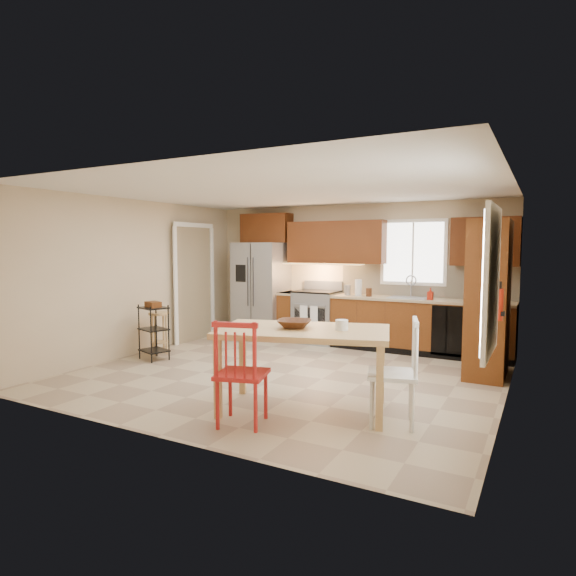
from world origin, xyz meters
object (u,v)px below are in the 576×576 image
at_px(soap_bottle, 430,294).
at_px(fire_extinguisher, 498,304).
at_px(table_bowl, 294,328).
at_px(pantry, 488,299).
at_px(chair_red, 242,372).
at_px(range_stove, 317,317).
at_px(utility_cart, 154,332).
at_px(chair_white, 392,372).
at_px(table_jar, 342,327).
at_px(refrigerator, 261,290).
at_px(dining_table, 303,370).
at_px(bar_stool, 159,333).

relative_size(soap_bottle, fire_extinguisher, 0.53).
height_order(fire_extinguisher, table_bowl, fire_extinguisher).
xyz_separation_m(soap_bottle, fire_extinguisher, (1.15, -1.95, 0.10)).
relative_size(pantry, chair_red, 2.01).
bearing_deg(range_stove, utility_cart, -124.55).
bearing_deg(chair_white, table_jar, 67.43).
bearing_deg(refrigerator, table_jar, -47.46).
bearing_deg(pantry, chair_white, -104.92).
bearing_deg(table_jar, soap_bottle, 85.77).
xyz_separation_m(chair_white, table_jar, (-0.56, 0.06, 0.39)).
distance_m(soap_bottle, table_bowl, 3.38).
bearing_deg(table_bowl, chair_red, -110.16).
xyz_separation_m(soap_bottle, utility_cart, (-3.69, -2.33, -0.57)).
bearing_deg(chair_red, utility_cart, 132.91).
bearing_deg(utility_cart, chair_red, -12.51).
xyz_separation_m(soap_bottle, table_bowl, (-0.74, -3.30, -0.12)).
xyz_separation_m(dining_table, bar_stool, (-3.26, 1.30, -0.09)).
relative_size(table_bowl, table_jar, 2.08).
height_order(range_stove, pantry, pantry).
xyz_separation_m(fire_extinguisher, dining_table, (-1.77, -1.35, -0.67)).
distance_m(range_stove, chair_white, 4.08).
bearing_deg(fire_extinguisher, range_stove, 147.38).
xyz_separation_m(dining_table, table_jar, (0.39, 0.11, 0.48)).
bearing_deg(table_bowl, utility_cart, 161.88).
bearing_deg(fire_extinguisher, chair_red, -136.80).
relative_size(pantry, dining_table, 1.18).
relative_size(chair_red, table_bowl, 2.90).
relative_size(table_jar, utility_cart, 0.20).
distance_m(soap_bottle, fire_extinguisher, 2.27).
distance_m(soap_bottle, table_jar, 3.19).
xyz_separation_m(refrigerator, range_stove, (1.15, 0.06, -0.45)).
bearing_deg(refrigerator, soap_bottle, -0.45).
bearing_deg(chair_white, refrigerator, 30.66).
bearing_deg(chair_red, soap_bottle, 59.79).
height_order(pantry, chair_white, pantry).
distance_m(table_jar, utility_cart, 3.59).
xyz_separation_m(table_bowl, utility_cart, (-2.96, 0.97, -0.45)).
height_order(refrigerator, table_bowl, refrigerator).
bearing_deg(bar_stool, range_stove, 57.56).
height_order(range_stove, chair_white, chair_white).
relative_size(fire_extinguisher, utility_cart, 0.42).
bearing_deg(chair_white, chair_red, 101.97).
xyz_separation_m(chair_red, chair_white, (1.30, 0.70, 0.00)).
bearing_deg(utility_cart, bar_stool, 139.04).
xyz_separation_m(refrigerator, pantry, (4.13, -0.93, 0.14)).
bearing_deg(pantry, dining_table, -123.32).
distance_m(soap_bottle, utility_cart, 4.40).
bearing_deg(soap_bottle, fire_extinguisher, -59.47).
bearing_deg(table_bowl, soap_bottle, 77.41).
bearing_deg(soap_bottle, utility_cart, -147.76).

